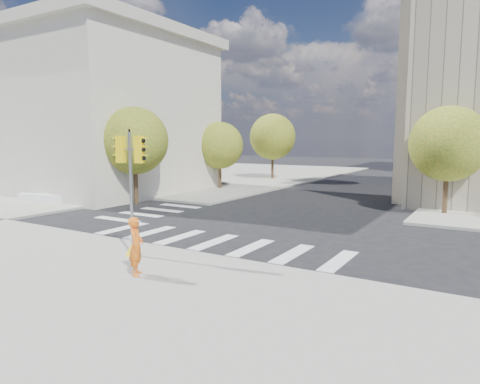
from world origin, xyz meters
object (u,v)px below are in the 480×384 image
object	(u,v)px
lamp_near	(464,135)
lamp_far	(475,136)
photographer	(136,246)
planter_wall	(54,199)
traffic_signal	(132,203)

from	to	relation	value
lamp_near	lamp_far	world-z (taller)	same
photographer	planter_wall	bearing A→B (deg)	28.08
lamp_far	planter_wall	size ratio (longest dim) A/B	1.35
planter_wall	lamp_far	bearing A→B (deg)	40.00
lamp_near	traffic_signal	distance (m)	21.80
traffic_signal	photographer	xyz separation A→B (m)	(1.73, -1.57, -1.01)
lamp_near	planter_wall	size ratio (longest dim) A/B	1.35
traffic_signal	planter_wall	xyz separation A→B (m)	(-13.84, 6.67, -1.67)
lamp_near	lamp_far	size ratio (longest dim) A/B	1.00
lamp_far	traffic_signal	size ratio (longest dim) A/B	1.79
traffic_signal	planter_wall	world-z (taller)	traffic_signal
lamp_far	planter_wall	world-z (taller)	lamp_far
lamp_far	traffic_signal	bearing A→B (deg)	-105.24
lamp_near	photographer	world-z (taller)	lamp_near
traffic_signal	planter_wall	distance (m)	15.46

